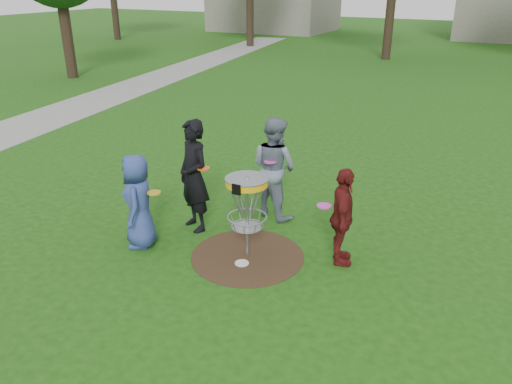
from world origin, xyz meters
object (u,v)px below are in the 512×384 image
at_px(player_blue, 138,201).
at_px(player_black, 194,176).
at_px(player_grey, 274,167).
at_px(disc_golf_basket, 247,198).
at_px(player_maroon, 342,217).

relative_size(player_blue, player_black, 0.80).
bearing_deg(player_grey, player_blue, 71.61).
height_order(player_grey, disc_golf_basket, player_grey).
bearing_deg(player_blue, player_black, 123.82).
bearing_deg(disc_golf_basket, player_blue, -165.63).
relative_size(player_black, player_maroon, 1.27).
height_order(player_blue, player_grey, player_grey).
bearing_deg(player_grey, player_black, 65.75).
bearing_deg(player_grey, disc_golf_basket, 117.54).
xyz_separation_m(player_grey, player_maroon, (1.64, -1.07, -0.16)).
bearing_deg(player_blue, disc_golf_basket, 75.33).
xyz_separation_m(player_black, player_maroon, (2.62, 0.04, -0.21)).
height_order(player_grey, player_maroon, player_grey).
relative_size(player_maroon, disc_golf_basket, 1.12).
distance_m(player_blue, player_grey, 2.49).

